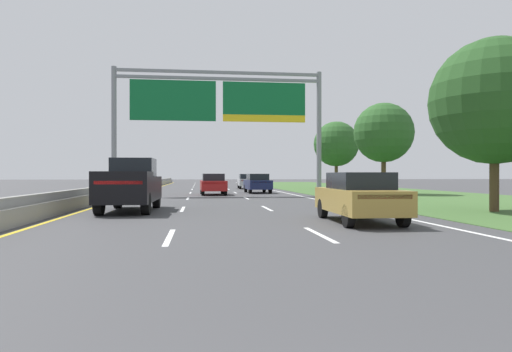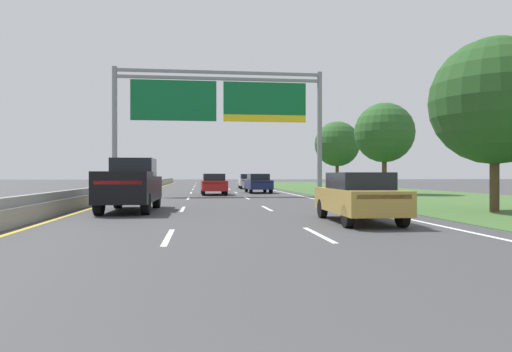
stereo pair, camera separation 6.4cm
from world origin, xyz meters
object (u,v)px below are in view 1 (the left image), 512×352
roadside_tree_near (494,101)px  roadside_tree_far (336,144)px  car_silver_right_lane_sedan (247,181)px  car_gold_right_lane_sedan (359,196)px  overhead_sign_gantry (219,106)px  car_navy_right_lane_sedan (257,183)px  roadside_tree_mid (384,133)px  pickup_truck_black (131,185)px  car_red_centre_lane_sedan (213,184)px

roadside_tree_near → roadside_tree_far: bearing=84.6°
car_silver_right_lane_sedan → car_gold_right_lane_sedan: bearing=-178.4°
overhead_sign_gantry → car_silver_right_lane_sedan: (3.64, 15.93, -5.60)m
overhead_sign_gantry → car_navy_right_lane_sedan: 7.92m
roadside_tree_mid → roadside_tree_far: (0.65, 14.42, 0.10)m
car_gold_right_lane_sedan → roadside_tree_far: (9.71, 34.26, 3.99)m
pickup_truck_black → roadside_tree_near: roadside_tree_near is taller
roadside_tree_mid → roadside_tree_far: bearing=87.4°
roadside_tree_near → roadside_tree_mid: 16.87m
overhead_sign_gantry → roadside_tree_far: (13.29, 15.24, -1.61)m
overhead_sign_gantry → car_gold_right_lane_sedan: size_ratio=3.39×
car_silver_right_lane_sedan → pickup_truck_black: bearing=166.7°
car_navy_right_lane_sedan → car_gold_right_lane_sedan: bearing=179.5°
pickup_truck_black → car_silver_right_lane_sedan: bearing=-14.1°
car_gold_right_lane_sedan → car_red_centre_lane_sedan: bearing=12.4°
car_gold_right_lane_sedan → car_navy_right_lane_sedan: 23.52m
roadside_tree_near → overhead_sign_gantry: bearing=123.0°
pickup_truck_black → roadside_tree_far: (17.52, 28.84, 3.74)m
car_navy_right_lane_sedan → roadside_tree_near: size_ratio=0.64×
car_navy_right_lane_sedan → roadside_tree_far: roadside_tree_far is taller
car_red_centre_lane_sedan → roadside_tree_near: bearing=-149.5°
overhead_sign_gantry → car_silver_right_lane_sedan: bearing=77.1°
car_red_centre_lane_sedan → roadside_tree_near: roadside_tree_near is taller
car_silver_right_lane_sedan → roadside_tree_near: 32.71m
car_silver_right_lane_sedan → roadside_tree_near: (6.69, -31.81, 3.62)m
pickup_truck_black → roadside_tree_mid: (16.87, 14.42, 3.64)m
car_silver_right_lane_sedan → car_navy_right_lane_sedan: 11.43m
car_gold_right_lane_sedan → car_navy_right_lane_sedan: same height
overhead_sign_gantry → roadside_tree_near: (10.33, -15.89, -1.98)m
car_red_centre_lane_sedan → roadside_tree_mid: bearing=-94.0°
car_navy_right_lane_sedan → overhead_sign_gantry: bearing=142.3°
car_red_centre_lane_sedan → roadside_tree_far: bearing=-46.0°
overhead_sign_gantry → pickup_truck_black: bearing=-107.3°
car_gold_right_lane_sedan → roadside_tree_near: roadside_tree_near is taller
car_red_centre_lane_sedan → pickup_truck_black: bearing=164.5°
car_navy_right_lane_sedan → car_red_centre_lane_sedan: size_ratio=1.00×
roadside_tree_far → car_navy_right_lane_sedan: bearing=-132.8°
car_red_centre_lane_sedan → roadside_tree_far: 19.83m
car_silver_right_lane_sedan → car_red_centre_lane_sedan: same height
roadside_tree_near → roadside_tree_mid: size_ratio=1.00×
roadside_tree_mid → roadside_tree_far: 14.43m
pickup_truck_black → car_navy_right_lane_sedan: bearing=-21.9°
overhead_sign_gantry → car_gold_right_lane_sedan: bearing=-79.3°
roadside_tree_mid → roadside_tree_far: roadside_tree_far is taller
overhead_sign_gantry → pickup_truck_black: overhead_sign_gantry is taller
overhead_sign_gantry → car_navy_right_lane_sedan: (3.33, 4.50, -5.60)m
car_red_centre_lane_sedan → roadside_tree_mid: 13.62m
roadside_tree_mid → roadside_tree_near: bearing=-97.9°
car_silver_right_lane_sedan → roadside_tree_near: size_ratio=0.64×
pickup_truck_black → roadside_tree_near: 15.12m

